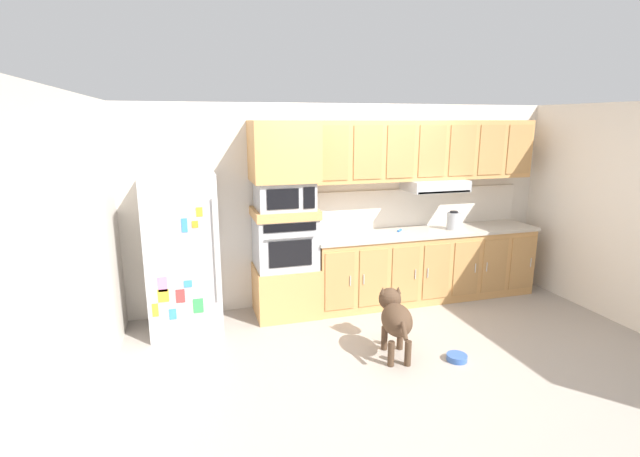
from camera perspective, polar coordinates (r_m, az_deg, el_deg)
name	(u,v)px	position (r m, az deg, el deg)	size (l,w,h in m)	color
ground_plane	(379,330)	(5.37, 7.29, -12.27)	(9.60, 9.60, 0.00)	#9E9389
back_kitchen_wall	(348,204)	(5.98, 3.40, 3.04)	(6.20, 0.12, 2.50)	beige
side_panel_left	(95,240)	(4.63, -25.92, -1.28)	(0.12, 7.10, 2.50)	beige
side_panel_right	(593,208)	(6.61, 30.52, 2.20)	(0.12, 7.10, 2.50)	silver
refrigerator	(183,253)	(5.30, -16.52, -2.90)	(0.76, 0.73, 1.76)	#ADADB2
oven_base_cabinet	(286,290)	(5.66, -4.22, -7.55)	(0.74, 0.62, 0.60)	tan
built_in_oven	(285,242)	(5.47, -4.32, -1.67)	(0.70, 0.62, 0.60)	#A8AAAF
appliance_mid_shelf	(284,213)	(5.40, -4.39, 1.92)	(0.74, 0.62, 0.10)	tan
microwave	(284,195)	(5.36, -4.42, 4.12)	(0.64, 0.54, 0.32)	#A8AAAF
appliance_upper_cabinet	(283,151)	(5.31, -4.52, 9.47)	(0.74, 0.62, 0.68)	tan
lower_cabinet_run	(424,266)	(6.24, 12.72, -4.51)	(2.97, 0.63, 0.88)	tan
countertop_slab	(426,232)	(6.12, 12.92, -0.39)	(3.01, 0.64, 0.04)	#BCB2A3
backsplash_panel	(416,207)	(6.31, 11.78, 2.58)	(3.01, 0.02, 0.50)	silver
upper_cabinet_with_hood	(426,153)	(6.08, 12.91, 9.10)	(2.97, 0.48, 0.88)	tan
screwdriver	(400,231)	(5.97, 9.84, -0.24)	(0.17, 0.17, 0.03)	blue
electric_kettle	(453,221)	(6.23, 16.07, 0.93)	(0.17, 0.17, 0.24)	#A8AAAF
dog	(395,316)	(4.75, 9.20, -10.59)	(0.39, 0.91, 0.62)	#473323
dog_food_bowl	(457,357)	(4.90, 16.48, -14.95)	(0.20, 0.20, 0.06)	#3359A5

